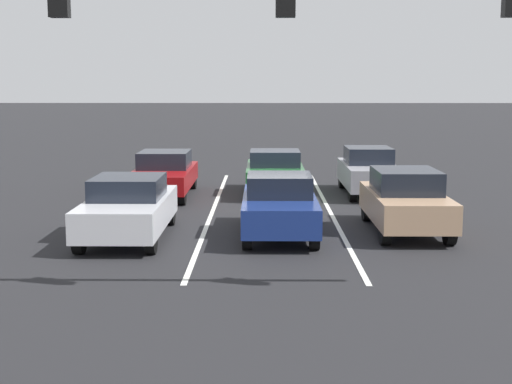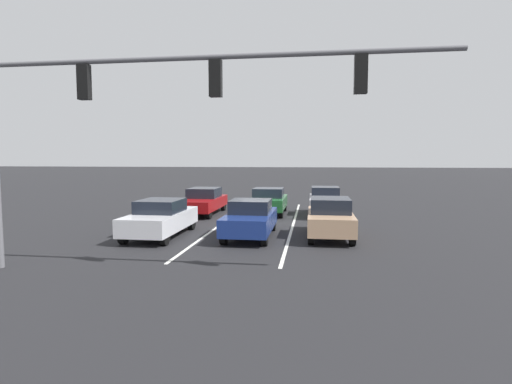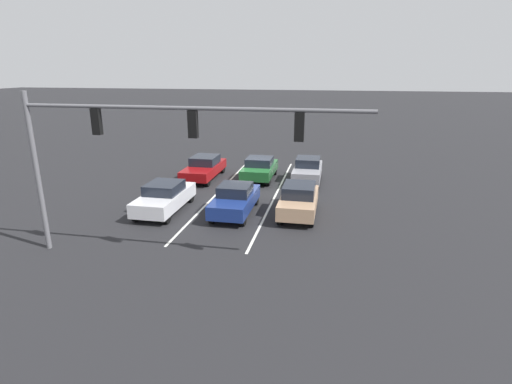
# 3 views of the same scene
# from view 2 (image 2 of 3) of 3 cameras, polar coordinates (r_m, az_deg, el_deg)

# --- Properties ---
(ground_plane) EXTENTS (240.00, 240.00, 0.00)m
(ground_plane) POSITION_cam_2_polar(r_m,az_deg,el_deg) (21.92, 1.08, -3.56)
(ground_plane) COLOR black
(lane_stripe_left_divider) EXTENTS (0.12, 16.18, 0.01)m
(lane_stripe_left_divider) POSITION_cam_2_polar(r_m,az_deg,el_deg) (19.71, 5.37, -4.52)
(lane_stripe_left_divider) COLOR silver
(lane_stripe_left_divider) RESTS_ON ground_plane
(lane_stripe_center_divider) EXTENTS (0.12, 16.18, 0.01)m
(lane_stripe_center_divider) POSITION_cam_2_polar(r_m,az_deg,el_deg) (20.17, -4.57, -4.30)
(lane_stripe_center_divider) COLOR silver
(lane_stripe_center_divider) RESTS_ON ground_plane
(car_navy_midlane_front) EXTENTS (1.79, 4.25, 1.52)m
(car_navy_midlane_front) POSITION_cam_2_polar(r_m,az_deg,el_deg) (16.25, -0.80, -3.81)
(car_navy_midlane_front) COLOR navy
(car_navy_midlane_front) RESTS_ON ground_plane
(car_tan_leftlane_front) EXTENTS (1.77, 4.14, 1.60)m
(car_tan_leftlane_front) POSITION_cam_2_polar(r_m,az_deg,el_deg) (16.48, 10.53, -3.59)
(car_tan_leftlane_front) COLOR tan
(car_tan_leftlane_front) RESTS_ON ground_plane
(car_silver_rightlane_front) EXTENTS (1.86, 4.42, 1.52)m
(car_silver_rightlane_front) POSITION_cam_2_polar(r_m,az_deg,el_deg) (16.87, -13.48, -3.61)
(car_silver_rightlane_front) COLOR silver
(car_silver_rightlane_front) RESTS_ON ground_plane
(car_darkgreen_midlane_second) EXTENTS (1.90, 4.06, 1.51)m
(car_darkgreen_midlane_second) POSITION_cam_2_polar(r_m,az_deg,el_deg) (22.86, 1.81, -1.25)
(car_darkgreen_midlane_second) COLOR #1E5928
(car_darkgreen_midlane_second) RESTS_ON ground_plane
(car_maroon_rightlane_second) EXTENTS (1.87, 4.67, 1.49)m
(car_maroon_rightlane_second) POSITION_cam_2_polar(r_m,az_deg,el_deg) (23.13, -7.54, -1.26)
(car_maroon_rightlane_second) COLOR maroon
(car_maroon_rightlane_second) RESTS_ON ground_plane
(car_gray_leftlane_second) EXTENTS (1.72, 4.15, 1.61)m
(car_gray_leftlane_second) POSITION_cam_2_polar(r_m,az_deg,el_deg) (22.67, 9.84, -1.32)
(car_gray_leftlane_second) COLOR gray
(car_gray_leftlane_second) RESTS_ON ground_plane
(traffic_signal_gantry) EXTENTS (12.76, 0.37, 6.35)m
(traffic_signal_gantry) POSITION_cam_2_polar(r_m,az_deg,el_deg) (11.49, -16.75, 12.43)
(traffic_signal_gantry) COLOR slate
(traffic_signal_gantry) RESTS_ON ground_plane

